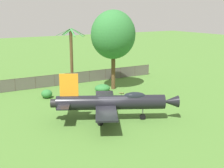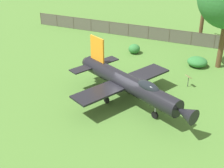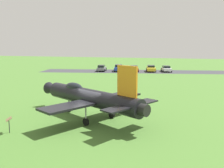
# 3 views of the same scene
# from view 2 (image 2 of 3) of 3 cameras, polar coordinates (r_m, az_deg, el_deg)

# --- Properties ---
(ground_plane) EXTENTS (200.00, 200.00, 0.00)m
(ground_plane) POSITION_cam_2_polar(r_m,az_deg,el_deg) (26.84, 2.77, -3.33)
(ground_plane) COLOR #47722D
(display_jet) EXTENTS (11.80, 9.33, 4.77)m
(display_jet) POSITION_cam_2_polar(r_m,az_deg,el_deg) (25.70, 3.37, -0.02)
(display_jet) COLOR black
(display_jet) RESTS_ON ground_plane
(palm_tree) EXTENTS (4.23, 4.48, 8.08)m
(palm_tree) POSITION_cam_2_polar(r_m,az_deg,el_deg) (41.06, 16.45, 13.20)
(palm_tree) COLOR brown
(palm_tree) RESTS_ON ground_plane
(perimeter_fence) EXTENTS (36.09, 1.35, 1.75)m
(perimeter_fence) POSITION_cam_2_polar(r_m,az_deg,el_deg) (40.92, 8.51, 9.07)
(perimeter_fence) COLOR #4C4238
(perimeter_fence) RESTS_ON ground_plane
(shrub_near_fence) EXTENTS (2.10, 1.97, 1.02)m
(shrub_near_fence) POSITION_cam_2_polar(r_m,az_deg,el_deg) (34.39, 15.30, 3.93)
(shrub_near_fence) COLOR #2D7033
(shrub_near_fence) RESTS_ON ground_plane
(shrub_by_tree) EXTENTS (1.35, 1.40, 1.08)m
(shrub_by_tree) POSITION_cam_2_polar(r_m,az_deg,el_deg) (36.67, 4.08, 6.43)
(shrub_by_tree) COLOR #2D7033
(shrub_by_tree) RESTS_ON ground_plane
(info_plaque) EXTENTS (0.70, 0.71, 1.14)m
(info_plaque) POSITION_cam_2_polar(r_m,az_deg,el_deg) (29.75, 13.79, 1.02)
(info_plaque) COLOR #333333
(info_plaque) RESTS_ON ground_plane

